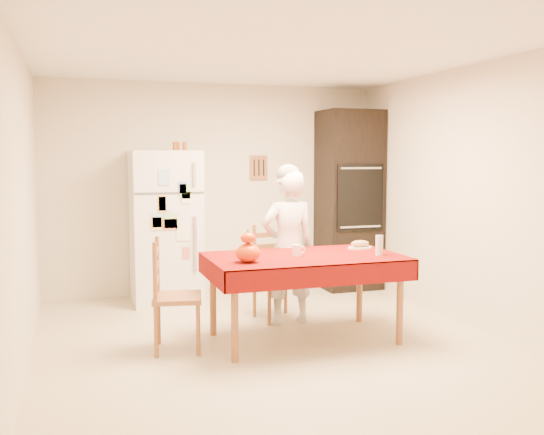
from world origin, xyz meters
name	(u,v)px	position (x,y,z in m)	size (l,w,h in m)	color
floor	(273,344)	(0.00, 0.00, 0.00)	(4.50, 4.50, 0.00)	#C5B68E
room_shell	(273,158)	(0.00, 0.00, 1.62)	(4.02, 4.52, 2.51)	beige
refrigerator	(166,227)	(-0.65, 1.88, 0.85)	(0.75, 0.74, 1.70)	white
oven_cabinet	(349,200)	(1.63, 1.93, 1.10)	(0.70, 0.62, 2.20)	black
dining_table	(304,263)	(0.30, 0.04, 0.69)	(1.70, 1.00, 0.76)	brown
chair_far	(275,268)	(0.29, 0.83, 0.51)	(0.48, 0.46, 0.95)	brown
chair_left	(170,291)	(-0.88, 0.11, 0.51)	(0.47, 0.49, 0.95)	brown
seated_woman	(288,248)	(0.35, 0.59, 0.75)	(0.55, 0.36, 1.50)	silver
coffee_mug	(297,250)	(0.23, 0.04, 0.81)	(0.08, 0.08, 0.10)	white
pumpkin_lower	(248,253)	(-0.27, -0.14, 0.84)	(0.21, 0.21, 0.16)	#E43D05
pumpkin_upper	(248,238)	(-0.27, -0.14, 0.96)	(0.12, 0.12, 0.09)	#C63D04
wine_glass	(379,245)	(0.94, -0.15, 0.85)	(0.07, 0.07, 0.18)	silver
bread_plate	(360,248)	(0.95, 0.25, 0.77)	(0.24, 0.24, 0.02)	white
bread_loaf	(360,244)	(0.95, 0.25, 0.81)	(0.18, 0.10, 0.06)	#A68351
spice_jar_left	(175,146)	(-0.52, 1.93, 1.75)	(0.05, 0.05, 0.10)	brown
spice_jar_mid	(178,146)	(-0.49, 1.93, 1.75)	(0.05, 0.05, 0.10)	brown
spice_jar_right	(185,146)	(-0.41, 1.93, 1.75)	(0.05, 0.05, 0.10)	#95491B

